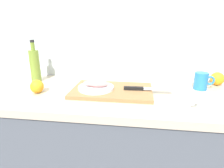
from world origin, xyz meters
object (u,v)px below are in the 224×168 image
Objects in this scene: cutting_board at (112,91)px; white_plate at (96,88)px; olive_oil_bottle at (35,65)px; coffee_mug_2 at (182,98)px; fish_fillet at (96,83)px; chef_knife at (143,89)px; coffee_mug_1 at (201,81)px.

cutting_board is 2.24× the size of white_plate.
olive_oil_bottle is 2.16× the size of coffee_mug_2.
chef_knife is at bearing 3.68° from fish_fillet.
coffee_mug_1 is (0.51, 0.13, 0.04)m from cutting_board.
white_plate is at bearing -178.67° from chef_knife.
fish_fillet is at bearing 0.00° from white_plate.
olive_oil_bottle is at bearing 167.04° from chef_knife.
chef_knife is 2.28× the size of coffee_mug_2.
fish_fillet is at bearing -173.05° from cutting_board.
cutting_board is 3.87× the size of coffee_mug_1.
fish_fillet is 0.62m from coffee_mug_1.
fish_fillet is 0.27m from chef_knife.
coffee_mug_2 is (0.44, -0.16, -0.00)m from fish_fillet.
coffee_mug_2 is (-0.17, -0.30, -0.00)m from coffee_mug_1.
fish_fillet is 1.30× the size of coffee_mug_1.
cutting_board is 0.53m from coffee_mug_1.
olive_oil_bottle reaches higher than cutting_board.
coffee_mug_1 is at bearing -0.62° from olive_oil_bottle.
white_plate is at bearing -167.20° from coffee_mug_1.
coffee_mug_1 reaches higher than chef_knife.
olive_oil_bottle reaches higher than white_plate.
olive_oil_bottle is at bearing 179.38° from coffee_mug_1.
coffee_mug_1 reaches higher than fish_fillet.
fish_fillet reaches higher than cutting_board.
chef_knife is (0.26, 0.02, -0.02)m from fish_fillet.
white_plate is 1.73× the size of coffee_mug_1.
chef_knife reaches higher than cutting_board.
olive_oil_bottle reaches higher than coffee_mug_2.
coffee_mug_1 is at bearing 60.43° from coffee_mug_2.
white_plate is 1.33× the size of fish_fillet.
white_plate is (-0.09, -0.01, 0.02)m from cutting_board.
fish_fillet is at bearing -167.20° from coffee_mug_1.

